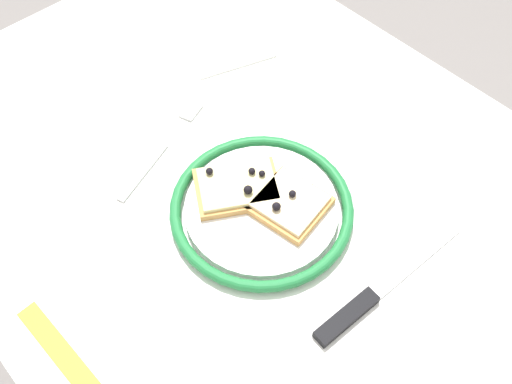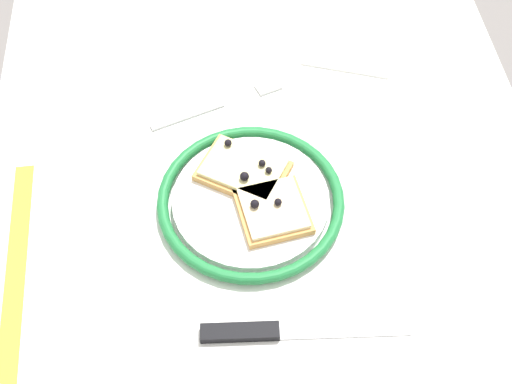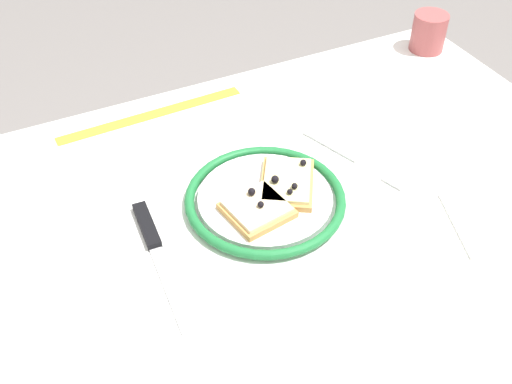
# 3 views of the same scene
# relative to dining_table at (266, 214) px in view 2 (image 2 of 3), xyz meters

# --- Properties ---
(ground_plane) EXTENTS (6.00, 6.00, 0.00)m
(ground_plane) POSITION_rel_dining_table_xyz_m (0.00, 0.00, -0.63)
(ground_plane) COLOR slate
(dining_table) EXTENTS (1.04, 0.75, 0.73)m
(dining_table) POSITION_rel_dining_table_xyz_m (0.00, 0.00, 0.00)
(dining_table) COLOR white
(dining_table) RESTS_ON ground_plane
(plate) EXTENTS (0.24, 0.24, 0.02)m
(plate) POSITION_rel_dining_table_xyz_m (0.05, -0.03, 0.11)
(plate) COLOR white
(plate) RESTS_ON dining_table
(pizza_slice_near) EXTENTS (0.10, 0.10, 0.03)m
(pizza_slice_near) POSITION_rel_dining_table_xyz_m (0.08, -0.00, 0.13)
(pizza_slice_near) COLOR tan
(pizza_slice_near) RESTS_ON plate
(pizza_slice_far) EXTENTS (0.12, 0.13, 0.03)m
(pizza_slice_far) POSITION_rel_dining_table_xyz_m (0.01, -0.03, 0.13)
(pizza_slice_far) COLOR tan
(pizza_slice_far) RESTS_ON plate
(knife) EXTENTS (0.03, 0.24, 0.01)m
(knife) POSITION_rel_dining_table_xyz_m (0.23, -0.02, 0.11)
(knife) COLOR silver
(knife) RESTS_ON dining_table
(fork) EXTENTS (0.08, 0.19, 0.00)m
(fork) POSITION_rel_dining_table_xyz_m (-0.13, -0.06, 0.11)
(fork) COLOR #B8B8B8
(fork) RESTS_ON dining_table
(measuring_tape) EXTENTS (0.34, 0.03, 0.00)m
(measuring_tape) POSITION_rel_dining_table_xyz_m (0.13, -0.32, 0.10)
(measuring_tape) COLOR yellow
(measuring_tape) RESTS_ON dining_table
(napkin) EXTENTS (0.18, 0.17, 0.00)m
(napkin) POSITION_rel_dining_table_xyz_m (-0.24, 0.16, 0.11)
(napkin) COLOR white
(napkin) RESTS_ON dining_table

